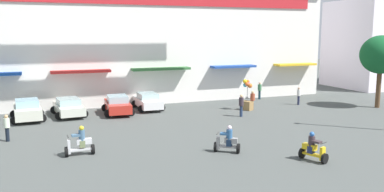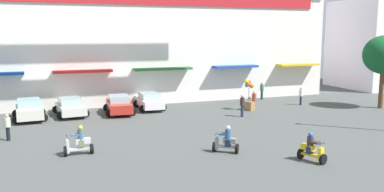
{
  "view_description": "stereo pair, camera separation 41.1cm",
  "coord_description": "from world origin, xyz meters",
  "px_view_note": "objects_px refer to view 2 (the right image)",
  "views": [
    {
      "loc": [
        -6.65,
        -4.29,
        6.31
      ],
      "look_at": [
        2.41,
        19.45,
        2.32
      ],
      "focal_mm": 37.68,
      "sensor_mm": 36.0,
      "label": 1
    },
    {
      "loc": [
        -6.27,
        -4.43,
        6.31
      ],
      "look_at": [
        2.41,
        19.45,
        2.32
      ],
      "focal_mm": 37.68,
      "sensor_mm": 36.0,
      "label": 2
    }
  ],
  "objects_px": {
    "pedestrian_0": "(8,125)",
    "parked_car_3": "(149,101)",
    "plaza_tree_1": "(384,55)",
    "scooter_rider_2": "(226,141)",
    "scooter_rider_1": "(79,143)",
    "pedestrian_3": "(254,99)",
    "pedestrian_2": "(262,90)",
    "pedestrian_4": "(301,95)",
    "pedestrian_1": "(242,104)",
    "parked_car_2": "(119,104)",
    "parked_car_0": "(29,109)",
    "parked_car_1": "(70,106)",
    "balloon_vendor_cart": "(249,97)",
    "scooter_rider_3": "(312,149)"
  },
  "relations": [
    {
      "from": "pedestrian_0",
      "to": "parked_car_3",
      "type": "bearing_deg",
      "value": 33.73
    },
    {
      "from": "plaza_tree_1",
      "to": "scooter_rider_2",
      "type": "distance_m",
      "value": 19.53
    },
    {
      "from": "scooter_rider_1",
      "to": "pedestrian_3",
      "type": "distance_m",
      "value": 16.59
    },
    {
      "from": "parked_car_3",
      "to": "pedestrian_0",
      "type": "relative_size",
      "value": 2.5
    },
    {
      "from": "pedestrian_2",
      "to": "pedestrian_3",
      "type": "bearing_deg",
      "value": -126.18
    },
    {
      "from": "scooter_rider_1",
      "to": "pedestrian_2",
      "type": "height_order",
      "value": "pedestrian_2"
    },
    {
      "from": "pedestrian_4",
      "to": "pedestrian_1",
      "type": "bearing_deg",
      "value": -159.02
    },
    {
      "from": "scooter_rider_1",
      "to": "pedestrian_0",
      "type": "distance_m",
      "value": 5.73
    },
    {
      "from": "parked_car_2",
      "to": "scooter_rider_1",
      "type": "relative_size",
      "value": 2.62
    },
    {
      "from": "parked_car_0",
      "to": "parked_car_1",
      "type": "xyz_separation_m",
      "value": [
        2.92,
        0.62,
        -0.07
      ]
    },
    {
      "from": "plaza_tree_1",
      "to": "pedestrian_0",
      "type": "relative_size",
      "value": 3.82
    },
    {
      "from": "parked_car_2",
      "to": "balloon_vendor_cart",
      "type": "bearing_deg",
      "value": -12.32
    },
    {
      "from": "parked_car_2",
      "to": "pedestrian_2",
      "type": "height_order",
      "value": "pedestrian_2"
    },
    {
      "from": "scooter_rider_2",
      "to": "pedestrian_4",
      "type": "distance_m",
      "value": 16.3
    },
    {
      "from": "scooter_rider_2",
      "to": "plaza_tree_1",
      "type": "bearing_deg",
      "value": 22.27
    },
    {
      "from": "scooter_rider_3",
      "to": "pedestrian_3",
      "type": "relative_size",
      "value": 0.94
    },
    {
      "from": "pedestrian_4",
      "to": "balloon_vendor_cart",
      "type": "bearing_deg",
      "value": -174.07
    },
    {
      "from": "parked_car_1",
      "to": "balloon_vendor_cart",
      "type": "distance_m",
      "value": 14.24
    },
    {
      "from": "pedestrian_2",
      "to": "pedestrian_4",
      "type": "xyz_separation_m",
      "value": [
        1.68,
        -3.9,
        -0.04
      ]
    },
    {
      "from": "scooter_rider_3",
      "to": "parked_car_0",
      "type": "bearing_deg",
      "value": 131.47
    },
    {
      "from": "plaza_tree_1",
      "to": "parked_car_1",
      "type": "bearing_deg",
      "value": 166.88
    },
    {
      "from": "scooter_rider_2",
      "to": "pedestrian_0",
      "type": "bearing_deg",
      "value": 149.24
    },
    {
      "from": "scooter_rider_2",
      "to": "balloon_vendor_cart",
      "type": "relative_size",
      "value": 0.57
    },
    {
      "from": "scooter_rider_1",
      "to": "scooter_rider_3",
      "type": "height_order",
      "value": "scooter_rider_1"
    },
    {
      "from": "pedestrian_4",
      "to": "parked_car_1",
      "type": "bearing_deg",
      "value": 173.32
    },
    {
      "from": "plaza_tree_1",
      "to": "scooter_rider_3",
      "type": "distance_m",
      "value": 17.95
    },
    {
      "from": "parked_car_3",
      "to": "pedestrian_1",
      "type": "distance_m",
      "value": 8.02
    },
    {
      "from": "scooter_rider_3",
      "to": "pedestrian_4",
      "type": "xyz_separation_m",
      "value": [
        8.86,
        13.59,
        0.31
      ]
    },
    {
      "from": "plaza_tree_1",
      "to": "parked_car_0",
      "type": "height_order",
      "value": "plaza_tree_1"
    },
    {
      "from": "balloon_vendor_cart",
      "to": "pedestrian_3",
      "type": "bearing_deg",
      "value": -10.5
    },
    {
      "from": "parked_car_1",
      "to": "parked_car_3",
      "type": "height_order",
      "value": "parked_car_3"
    },
    {
      "from": "scooter_rider_3",
      "to": "pedestrian_1",
      "type": "xyz_separation_m",
      "value": [
        1.7,
        10.84,
        0.37
      ]
    },
    {
      "from": "parked_car_3",
      "to": "pedestrian_4",
      "type": "bearing_deg",
      "value": -11.65
    },
    {
      "from": "scooter_rider_2",
      "to": "pedestrian_1",
      "type": "distance_m",
      "value": 9.5
    },
    {
      "from": "plaza_tree_1",
      "to": "balloon_vendor_cart",
      "type": "relative_size",
      "value": 2.38
    },
    {
      "from": "parked_car_3",
      "to": "scooter_rider_2",
      "type": "distance_m",
      "value": 13.5
    },
    {
      "from": "balloon_vendor_cart",
      "to": "pedestrian_4",
      "type": "bearing_deg",
      "value": 5.93
    },
    {
      "from": "scooter_rider_1",
      "to": "pedestrian_4",
      "type": "bearing_deg",
      "value": 23.5
    },
    {
      "from": "parked_car_0",
      "to": "parked_car_3",
      "type": "xyz_separation_m",
      "value": [
        9.28,
        1.04,
        -0.07
      ]
    },
    {
      "from": "parked_car_1",
      "to": "pedestrian_2",
      "type": "xyz_separation_m",
      "value": [
        17.73,
        1.63,
        0.25
      ]
    },
    {
      "from": "scooter_rider_3",
      "to": "pedestrian_3",
      "type": "bearing_deg",
      "value": 73.42
    },
    {
      "from": "pedestrian_1",
      "to": "pedestrian_4",
      "type": "relative_size",
      "value": 1.08
    },
    {
      "from": "parked_car_2",
      "to": "pedestrian_4",
      "type": "xyz_separation_m",
      "value": [
        15.75,
        -1.68,
        0.17
      ]
    },
    {
      "from": "pedestrian_2",
      "to": "pedestrian_0",
      "type": "bearing_deg",
      "value": -159.55
    },
    {
      "from": "scooter_rider_1",
      "to": "plaza_tree_1",
      "type": "bearing_deg",
      "value": 11.25
    },
    {
      "from": "parked_car_3",
      "to": "scooter_rider_3",
      "type": "bearing_deg",
      "value": -75.57
    },
    {
      "from": "parked_car_3",
      "to": "pedestrian_2",
      "type": "xyz_separation_m",
      "value": [
        11.37,
        1.21,
        0.24
      ]
    },
    {
      "from": "parked_car_0",
      "to": "scooter_rider_2",
      "type": "xyz_separation_m",
      "value": [
        10.11,
        -12.44,
        -0.17
      ]
    },
    {
      "from": "pedestrian_0",
      "to": "pedestrian_2",
      "type": "xyz_separation_m",
      "value": [
        21.65,
        8.07,
        0.03
      ]
    },
    {
      "from": "pedestrian_2",
      "to": "pedestrian_3",
      "type": "height_order",
      "value": "pedestrian_2"
    }
  ]
}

